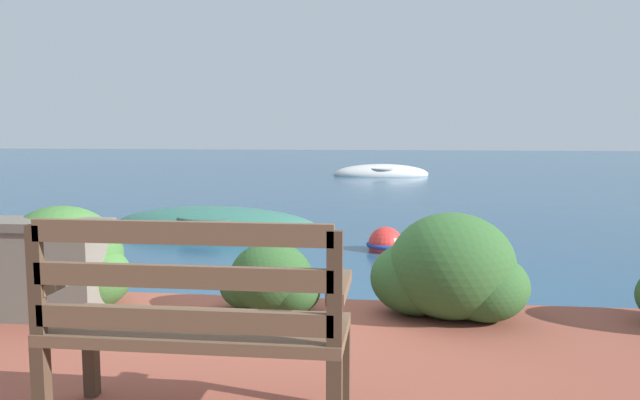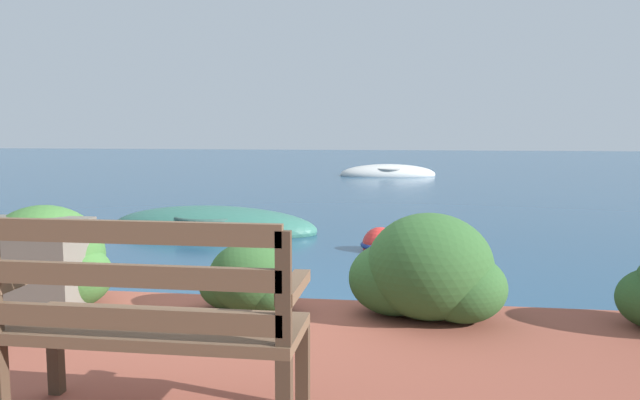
% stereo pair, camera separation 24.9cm
% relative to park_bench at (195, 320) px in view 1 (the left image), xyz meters
% --- Properties ---
extents(ground_plane, '(80.00, 80.00, 0.00)m').
position_rel_park_bench_xyz_m(ground_plane, '(-0.18, 2.12, -0.70)').
color(ground_plane, navy).
extents(park_bench, '(1.29, 0.48, 0.93)m').
position_rel_park_bench_xyz_m(park_bench, '(0.00, 0.00, 0.00)').
color(park_bench, '#433123').
rests_on(park_bench, patio_terrace).
extents(hedge_clump_left, '(1.08, 0.78, 0.74)m').
position_rel_park_bench_xyz_m(hedge_clump_left, '(-1.55, 1.68, -0.16)').
color(hedge_clump_left, '#38662D').
rests_on(hedge_clump_left, patio_terrace).
extents(hedge_clump_centre, '(0.73, 0.53, 0.50)m').
position_rel_park_bench_xyz_m(hedge_clump_centre, '(-0.03, 1.73, -0.27)').
color(hedge_clump_centre, '#284C23').
rests_on(hedge_clump_centre, patio_terrace).
extents(hedge_clump_right, '(1.06, 0.77, 0.72)m').
position_rel_park_bench_xyz_m(hedge_clump_right, '(1.21, 1.75, -0.17)').
color(hedge_clump_right, '#2D5628').
rests_on(hedge_clump_right, patio_terrace).
extents(rowboat_nearest, '(3.23, 1.44, 0.65)m').
position_rel_park_bench_xyz_m(rowboat_nearest, '(-1.78, 6.32, -0.65)').
color(rowboat_nearest, '#336B5B').
rests_on(rowboat_nearest, ground_plane).
extents(rowboat_mid, '(3.17, 1.50, 0.66)m').
position_rel_park_bench_xyz_m(rowboat_mid, '(0.38, 17.60, -0.65)').
color(rowboat_mid, silver).
rests_on(rowboat_mid, ground_plane).
extents(mooring_buoy, '(0.48, 0.48, 0.44)m').
position_rel_park_bench_xyz_m(mooring_buoy, '(0.73, 5.18, -0.63)').
color(mooring_buoy, red).
rests_on(mooring_buoy, ground_plane).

